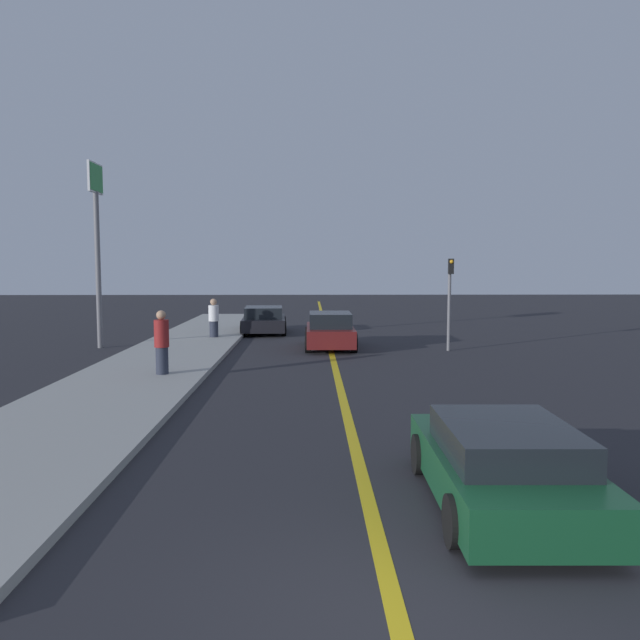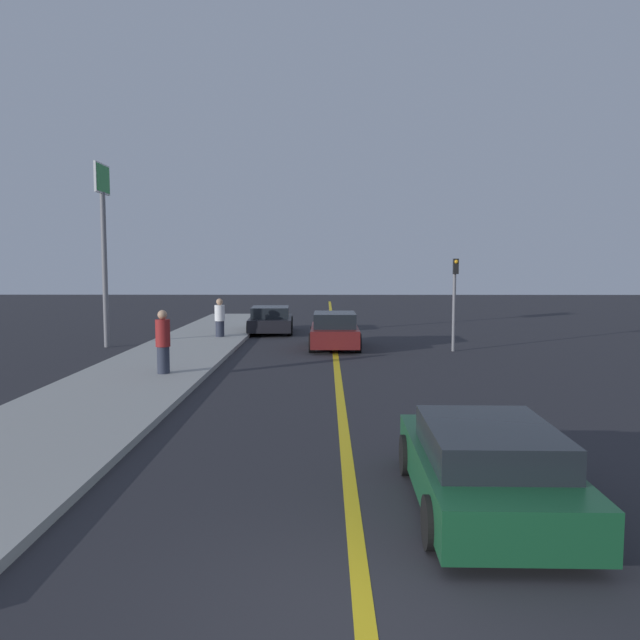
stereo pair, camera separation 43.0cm
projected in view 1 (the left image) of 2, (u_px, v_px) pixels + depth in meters
The scene contains 10 objects.
ground_plane at pixel (399, 625), 5.44m from camera, with size 120.00×120.00×0.00m, color #28282D.
road_center_line at pixel (330, 349), 23.37m from camera, with size 0.20×60.00×0.01m.
sidewalk_left at pixel (175, 353), 21.67m from camera, with size 3.63×32.78×0.15m.
car_near_right_lane at pixel (502, 465), 8.07m from camera, with size 1.95×3.99×1.14m.
car_ahead_center at pixel (330, 331), 23.40m from camera, with size 1.88×3.84×1.36m.
car_far_distant at pixel (264, 320), 28.59m from camera, with size 2.16×4.01×1.22m.
pedestrian_near_curb at pixel (162, 342), 17.04m from camera, with size 0.40×0.40×1.75m.
pedestrian_mid_group at pixel (214, 318), 25.84m from camera, with size 0.42×0.42×1.59m.
traffic_light at pixel (450, 293), 22.57m from camera, with size 0.18×0.40×3.36m.
roadside_sign at pixel (96, 219), 23.17m from camera, with size 0.20×1.45×6.90m.
Camera 1 is at (-0.78, -5.17, 3.14)m, focal length 35.00 mm.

